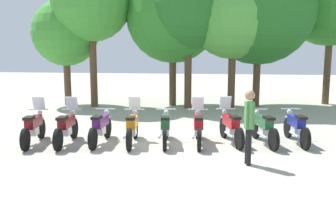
{
  "coord_description": "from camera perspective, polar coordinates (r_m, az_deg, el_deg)",
  "views": [
    {
      "loc": [
        1.78,
        -10.52,
        2.67
      ],
      "look_at": [
        0.0,
        0.5,
        0.9
      ],
      "focal_mm": 38.9,
      "sensor_mm": 36.0,
      "label": 1
    }
  ],
  "objects": [
    {
      "name": "tree_1",
      "position": [
        19.21,
        -11.93,
        16.52
      ],
      "size": [
        3.95,
        3.95,
        7.24
      ],
      "color": "brown",
      "rests_on": "ground_plane"
    },
    {
      "name": "person_0",
      "position": [
        8.97,
        12.59,
        -1.36
      ],
      "size": [
        0.28,
        0.41,
        1.83
      ],
      "rotation": [
        0.0,
        0.0,
        3.33
      ],
      "color": "black",
      "rests_on": "ground_plane"
    },
    {
      "name": "motorcycle_5",
      "position": [
        10.95,
        4.74,
        -2.36
      ],
      "size": [
        0.62,
        2.19,
        1.37
      ],
      "rotation": [
        0.0,
        0.0,
        1.68
      ],
      "color": "black",
      "rests_on": "ground_plane"
    },
    {
      "name": "tree_3",
      "position": [
        18.33,
        3.24,
        16.1
      ],
      "size": [
        4.16,
        4.16,
        7.03
      ],
      "color": "brown",
      "rests_on": "ground_plane"
    },
    {
      "name": "tree_2",
      "position": [
        19.14,
        0.76,
        14.76
      ],
      "size": [
        4.75,
        4.75,
        6.97
      ],
      "color": "brown",
      "rests_on": "ground_plane"
    },
    {
      "name": "tree_5",
      "position": [
        19.36,
        14.1,
        15.47
      ],
      "size": [
        5.59,
        5.59,
        7.74
      ],
      "color": "brown",
      "rests_on": "ground_plane"
    },
    {
      "name": "tree_0",
      "position": [
        20.07,
        -15.77,
        11.81
      ],
      "size": [
        3.44,
        3.44,
        5.5
      ],
      "color": "brown",
      "rests_on": "ground_plane"
    },
    {
      "name": "ground_plane",
      "position": [
        11.0,
        -0.42,
        -5.04
      ],
      "size": [
        80.0,
        80.0,
        0.0
      ],
      "primitive_type": "plane",
      "color": "#ADA899"
    },
    {
      "name": "motorcycle_2",
      "position": [
        11.19,
        -10.51,
        -2.31
      ],
      "size": [
        0.62,
        2.19,
        0.99
      ],
      "rotation": [
        0.0,
        0.0,
        1.63
      ],
      "color": "black",
      "rests_on": "ground_plane"
    },
    {
      "name": "motorcycle_3",
      "position": [
        10.97,
        -5.59,
        -2.35
      ],
      "size": [
        0.62,
        2.18,
        1.37
      ],
      "rotation": [
        0.0,
        0.0,
        1.71
      ],
      "color": "black",
      "rests_on": "ground_plane"
    },
    {
      "name": "tree_4",
      "position": [
        18.52,
        10.2,
        14.97
      ],
      "size": [
        4.43,
        4.43,
        6.86
      ],
      "color": "brown",
      "rests_on": "ground_plane"
    },
    {
      "name": "motorcycle_0",
      "position": [
        11.64,
        -20.3,
        -2.22
      ],
      "size": [
        0.72,
        2.16,
        1.37
      ],
      "rotation": [
        0.0,
        0.0,
        1.79
      ],
      "color": "black",
      "rests_on": "ground_plane"
    },
    {
      "name": "motorcycle_7",
      "position": [
        11.29,
        14.77,
        -2.36
      ],
      "size": [
        0.78,
        2.15,
        0.99
      ],
      "rotation": [
        0.0,
        0.0,
        1.82
      ],
      "color": "black",
      "rests_on": "ground_plane"
    },
    {
      "name": "motorcycle_1",
      "position": [
        11.33,
        -15.6,
        -2.28
      ],
      "size": [
        0.62,
        2.18,
        1.37
      ],
      "rotation": [
        0.0,
        0.0,
        1.7
      ],
      "color": "black",
      "rests_on": "ground_plane"
    },
    {
      "name": "motorcycle_6",
      "position": [
        11.2,
        9.8,
        -2.21
      ],
      "size": [
        0.85,
        2.12,
        1.37
      ],
      "rotation": [
        0.0,
        0.0,
        1.87
      ],
      "color": "black",
      "rests_on": "ground_plane"
    },
    {
      "name": "motorcycle_8",
      "position": [
        11.7,
        19.41,
        -2.19
      ],
      "size": [
        0.62,
        2.18,
        0.99
      ],
      "rotation": [
        0.0,
        0.0,
        1.72
      ],
      "color": "black",
      "rests_on": "ground_plane"
    },
    {
      "name": "motorcycle_4",
      "position": [
        10.94,
        -0.4,
        -2.41
      ],
      "size": [
        0.62,
        2.18,
        0.99
      ],
      "rotation": [
        0.0,
        0.0,
        1.71
      ],
      "color": "black",
      "rests_on": "ground_plane"
    }
  ]
}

